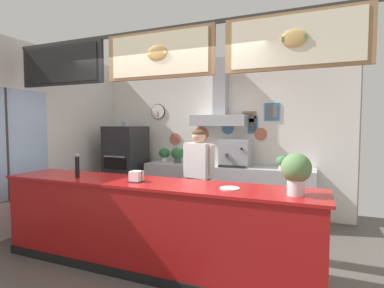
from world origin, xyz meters
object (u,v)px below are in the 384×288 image
(pepper_grinder, at_px, (77,166))
(condiment_plate, at_px, (230,188))
(potted_basil, at_px, (282,161))
(napkin_holder, at_px, (136,177))
(pizza_oven, at_px, (126,168))
(potted_rosemary, at_px, (178,154))
(potted_thyme, at_px, (164,154))
(shop_worker, at_px, (199,178))
(potted_sage, at_px, (203,158))
(basil_vase, at_px, (296,172))
(espresso_machine, at_px, (235,153))

(pepper_grinder, height_order, condiment_plate, pepper_grinder)
(potted_basil, relative_size, napkin_holder, 1.32)
(pizza_oven, distance_m, potted_rosemary, 1.07)
(pizza_oven, bearing_deg, napkin_holder, -52.56)
(pizza_oven, relative_size, potted_thyme, 6.42)
(shop_worker, height_order, potted_basil, shop_worker)
(potted_sage, relative_size, napkin_holder, 1.37)
(potted_sage, bearing_deg, pepper_grinder, -109.72)
(shop_worker, height_order, basil_vase, shop_worker)
(napkin_holder, bearing_deg, potted_sage, 90.19)
(shop_worker, xyz_separation_m, basil_vase, (1.43, -1.24, 0.36))
(potted_sage, height_order, condiment_plate, potted_sage)
(pepper_grinder, relative_size, condiment_plate, 1.48)
(pepper_grinder, bearing_deg, espresso_machine, 58.05)
(potted_sage, xyz_separation_m, napkin_holder, (0.01, -2.19, 0.01))
(shop_worker, xyz_separation_m, napkin_holder, (-0.29, -1.22, 0.20))
(espresso_machine, bearing_deg, potted_rosemary, 178.97)
(potted_sage, height_order, potted_basil, potted_sage)
(pizza_oven, height_order, shop_worker, pizza_oven)
(napkin_holder, bearing_deg, potted_thyme, 110.03)
(potted_rosemary, xyz_separation_m, napkin_holder, (0.52, -2.22, -0.04))
(shop_worker, bearing_deg, basil_vase, 153.16)
(potted_basil, distance_m, potted_rosemary, 1.89)
(potted_sage, xyz_separation_m, basil_vase, (1.72, -2.20, 0.17))
(shop_worker, relative_size, espresso_machine, 3.09)
(napkin_holder, bearing_deg, shop_worker, 76.89)
(napkin_holder, relative_size, pepper_grinder, 0.52)
(potted_thyme, distance_m, napkin_holder, 2.40)
(basil_vase, bearing_deg, potted_sage, 127.95)
(shop_worker, relative_size, condiment_plate, 7.88)
(pizza_oven, height_order, espresso_machine, pizza_oven)
(pizza_oven, xyz_separation_m, potted_basil, (2.90, 0.24, 0.23))
(potted_basil, bearing_deg, potted_thyme, 179.33)
(pizza_oven, distance_m, potted_sage, 1.55)
(pizza_oven, relative_size, potted_sage, 8.09)
(napkin_holder, height_order, basil_vase, basil_vase)
(potted_thyme, height_order, pepper_grinder, pepper_grinder)
(potted_basil, xyz_separation_m, basil_vase, (0.34, -2.24, 0.17))
(espresso_machine, bearing_deg, potted_sage, -179.04)
(espresso_machine, xyz_separation_m, pepper_grinder, (-1.40, -2.25, -0.01))
(potted_rosemary, relative_size, basil_vase, 0.76)
(pepper_grinder, bearing_deg, potted_thyme, 90.29)
(potted_basil, relative_size, potted_rosemary, 0.69)
(shop_worker, distance_m, potted_sage, 1.02)
(pizza_oven, bearing_deg, espresso_machine, 5.61)
(pizza_oven, distance_m, pepper_grinder, 2.19)
(espresso_machine, relative_size, basil_vase, 1.32)
(napkin_holder, xyz_separation_m, condiment_plate, (1.08, 0.03, -0.05))
(pizza_oven, xyz_separation_m, napkin_holder, (1.52, -1.99, 0.24))
(potted_basil, distance_m, condiment_plate, 2.22)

